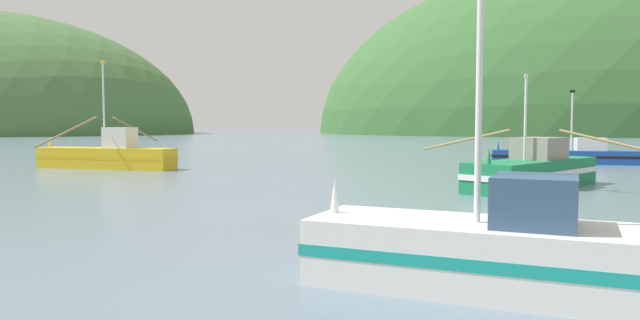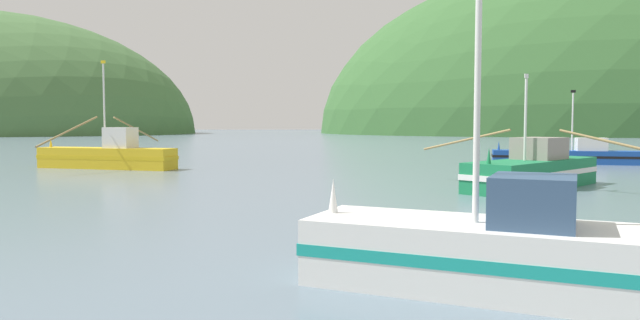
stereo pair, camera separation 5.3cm
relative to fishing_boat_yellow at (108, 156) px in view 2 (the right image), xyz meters
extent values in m
ellipsoid|color=#386633|center=(106.33, 147.39, -0.90)|extent=(171.10, 136.88, 106.40)
cube|color=gold|center=(-0.12, 0.04, -0.18)|extent=(10.09, 4.98, 1.43)
cube|color=gold|center=(-0.12, 0.04, -0.11)|extent=(10.19, 5.03, 0.26)
cone|color=gold|center=(-4.48, 1.52, 0.88)|extent=(0.25, 0.25, 0.70)
cube|color=silver|center=(0.98, -0.33, 1.24)|extent=(2.26, 1.99, 1.41)
cylinder|color=silver|center=(-0.20, 0.07, 3.41)|extent=(0.12, 0.12, 5.75)
cube|color=gold|center=(-0.20, 0.07, 6.41)|extent=(0.35, 0.14, 0.20)
cylinder|color=#997F4C|center=(-1.30, -3.46, 1.74)|extent=(1.91, 5.31, 1.92)
cylinder|color=#997F4C|center=(1.07, 3.54, 1.74)|extent=(1.91, 5.31, 1.92)
cube|color=#197A47|center=(24.35, -13.25, -0.21)|extent=(8.43, 7.97, 1.38)
cube|color=white|center=(24.35, -13.25, -0.14)|extent=(8.51, 8.05, 0.25)
cone|color=#197A47|center=(21.23, -16.08, 0.83)|extent=(0.28, 0.28, 0.70)
cube|color=gray|center=(24.78, -12.86, 1.01)|extent=(3.06, 3.03, 1.05)
cylinder|color=silver|center=(23.67, -13.87, 2.38)|extent=(0.12, 0.12, 3.80)
cube|color=white|center=(23.67, -13.87, 4.40)|extent=(0.29, 0.26, 0.20)
cylinder|color=#997F4C|center=(26.89, -16.04, 1.34)|extent=(3.53, 3.86, 1.23)
cylinder|color=#997F4C|center=(21.81, -10.46, 1.34)|extent=(3.53, 3.86, 1.23)
cube|color=#19479E|center=(33.93, 3.31, -0.39)|extent=(11.30, 4.66, 1.03)
cube|color=black|center=(33.93, 3.31, -0.33)|extent=(11.42, 4.71, 0.19)
cone|color=#19479E|center=(28.94, 4.70, 0.48)|extent=(0.25, 0.25, 0.70)
cube|color=silver|center=(35.43, 2.89, 0.63)|extent=(2.41, 1.83, 0.99)
cylinder|color=silver|center=(34.11, 3.26, 2.33)|extent=(0.12, 0.12, 4.40)
cube|color=black|center=(34.11, 3.26, 4.66)|extent=(0.35, 0.13, 0.20)
cube|color=white|center=(16.39, -30.03, -0.27)|extent=(6.67, 4.82, 1.27)
cube|color=teal|center=(16.39, -30.03, -0.20)|extent=(6.74, 4.86, 0.23)
cone|color=white|center=(13.78, -28.74, 0.72)|extent=(0.27, 0.27, 0.70)
cube|color=#334C6B|center=(17.26, -30.46, 0.82)|extent=(1.98, 2.06, 0.91)
cylinder|color=silver|center=(16.36, -30.01, 3.48)|extent=(0.12, 0.12, 6.22)
camera|label=1|loc=(12.98, -40.67, 2.21)|focal=32.78mm
camera|label=2|loc=(13.04, -40.67, 2.21)|focal=32.78mm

